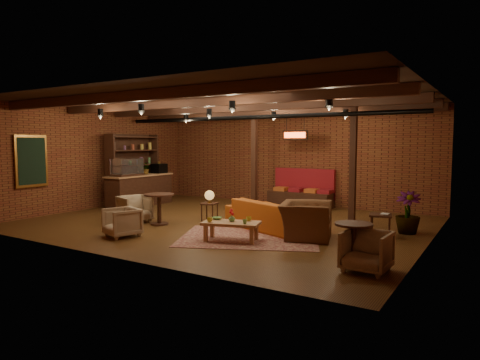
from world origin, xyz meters
The scene contains 29 objects.
floor centered at (0.00, 0.00, 0.00)m, with size 10.00×10.00×0.00m, color #3A1A0E.
ceiling centered at (0.00, 0.00, 3.20)m, with size 10.00×8.00×0.02m, color black.
wall_back centered at (0.00, 4.00, 1.60)m, with size 10.00×0.02×3.20m, color brown.
wall_front centered at (0.00, -4.00, 1.60)m, with size 10.00×0.02×3.20m, color brown.
wall_left centered at (-5.00, 0.00, 1.60)m, with size 0.02×8.00×3.20m, color brown.
wall_right centered at (5.00, 0.00, 1.60)m, with size 0.02×8.00×3.20m, color brown.
ceiling_beams centered at (0.00, 0.00, 3.08)m, with size 9.80×6.40×0.22m, color black, non-canonical shape.
ceiling_pipe centered at (0.00, 1.60, 2.85)m, with size 0.12×0.12×9.60m, color black.
post_left centered at (-0.60, 2.60, 1.60)m, with size 0.16×0.16×3.20m, color black.
post_right centered at (2.80, 2.00, 1.60)m, with size 0.16×0.16×3.20m, color black.
service_counter centered at (-4.10, 1.00, 0.80)m, with size 0.80×2.50×1.60m, color black, non-canonical shape.
plant_counter centered at (-4.00, 1.20, 1.22)m, with size 0.35×0.39×0.30m, color #337F33.
shelving_hutch centered at (-4.50, 1.10, 1.20)m, with size 0.52×2.00×2.40m, color black, non-canonical shape.
chalkboard_menu centered at (-4.93, -2.30, 1.60)m, with size 0.08×0.96×1.46m, color black.
banquette centered at (0.60, 3.55, 0.50)m, with size 2.10×0.70×1.00m, color maroon, non-canonical shape.
service_sign centered at (0.60, 3.10, 2.35)m, with size 0.86×0.06×0.30m, color #E94717.
ceiling_spotlights centered at (0.00, 0.00, 2.86)m, with size 6.40×4.40×0.28m, color black, non-canonical shape.
rug centered at (1.47, -1.24, 0.01)m, with size 3.00×2.29×0.01m, color maroon.
sofa centered at (1.47, -0.24, 0.36)m, with size 2.45×0.96×0.72m, color #B35318.
coffee_table centered at (1.31, -1.74, 0.37)m, with size 1.33×0.92×0.67m.
side_table_lamp centered at (-0.48, -0.04, 0.63)m, with size 0.46×0.46×0.83m.
round_table_left centered at (-1.25, -1.17, 0.54)m, with size 0.77×0.77×0.80m.
armchair_a centered at (-2.07, -1.22, 0.39)m, with size 0.76×0.71×0.78m, color beige.
armchair_b centered at (-1.00, -2.67, 0.36)m, with size 0.69×0.65×0.71m, color beige.
armchair_right centered at (2.57, -0.63, 0.53)m, with size 1.22×0.79×1.07m, color brown.
side_table_book centered at (3.97, 0.30, 0.49)m, with size 0.56×0.56×0.55m.
round_table_right centered at (4.12, -2.22, 0.50)m, with size 0.64×0.64×0.75m.
armchair_far centered at (4.40, -2.41, 0.37)m, with size 0.72×0.68×0.74m, color beige.
plant_tall centered at (4.40, 1.05, 1.48)m, with size 1.66×1.66×2.96m, color #4C7F4C.
Camera 1 is at (6.25, -9.34, 2.11)m, focal length 32.00 mm.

